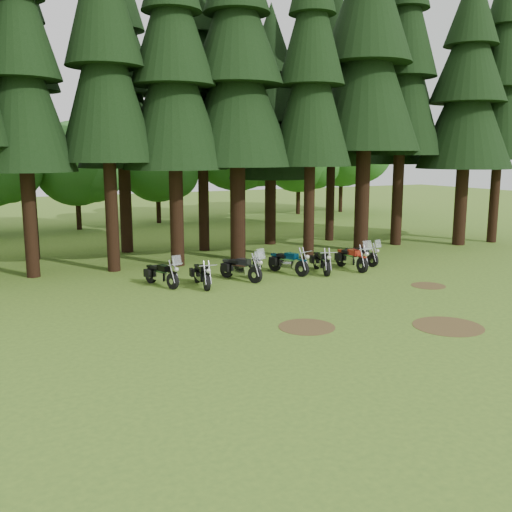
% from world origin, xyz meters
% --- Properties ---
extents(ground, '(120.00, 120.00, 0.00)m').
position_xyz_m(ground, '(0.00, 0.00, 0.00)').
color(ground, '#456B22').
rests_on(ground, ground).
extents(pine_front_2, '(4.32, 4.32, 16.22)m').
position_xyz_m(pine_front_2, '(-9.78, 9.82, 9.71)').
color(pine_front_2, black).
rests_on(pine_front_2, ground).
extents(pine_front_3, '(4.32, 4.32, 17.57)m').
position_xyz_m(pine_front_3, '(-6.29, 9.51, 10.52)').
color(pine_front_3, black).
rests_on(pine_front_3, ground).
extents(pine_front_4, '(4.95, 4.95, 16.33)m').
position_xyz_m(pine_front_4, '(-3.21, 9.40, 9.78)').
color(pine_front_4, black).
rests_on(pine_front_4, ground).
extents(pine_front_5, '(5.81, 5.81, 16.72)m').
position_xyz_m(pine_front_5, '(0.07, 9.44, 10.01)').
color(pine_front_5, black).
rests_on(pine_front_5, ground).
extents(pine_front_6, '(4.15, 4.15, 16.75)m').
position_xyz_m(pine_front_6, '(3.43, 8.02, 10.03)').
color(pine_front_6, black).
rests_on(pine_front_6, ground).
extents(pine_front_7, '(5.98, 5.98, 19.41)m').
position_xyz_m(pine_front_7, '(7.37, 8.76, 11.62)').
color(pine_front_7, black).
rests_on(pine_front_7, ground).
extents(pine_front_8, '(4.79, 4.79, 18.63)m').
position_xyz_m(pine_front_8, '(10.62, 9.61, 11.15)').
color(pine_front_8, black).
rests_on(pine_front_8, ground).
extents(pine_front_9, '(5.44, 5.44, 15.89)m').
position_xyz_m(pine_front_9, '(13.94, 7.83, 9.51)').
color(pine_front_9, black).
rests_on(pine_front_9, ground).
extents(pine_front_10, '(4.25, 4.25, 17.69)m').
position_xyz_m(pine_front_10, '(16.52, 7.63, 10.59)').
color(pine_front_10, black).
rests_on(pine_front_10, ground).
extents(pine_back_1, '(4.52, 4.52, 16.22)m').
position_xyz_m(pine_back_1, '(-9.26, 14.35, 9.71)').
color(pine_back_1, black).
rests_on(pine_back_1, ground).
extents(pine_back_2, '(4.85, 4.85, 16.30)m').
position_xyz_m(pine_back_2, '(-4.38, 14.40, 9.76)').
color(pine_back_2, black).
rests_on(pine_back_2, ground).
extents(pine_back_3, '(4.35, 4.35, 16.20)m').
position_xyz_m(pine_back_3, '(-0.37, 12.94, 9.70)').
color(pine_back_3, black).
rests_on(pine_back_3, ground).
extents(pine_back_4, '(4.94, 4.94, 13.78)m').
position_xyz_m(pine_back_4, '(4.04, 13.25, 8.25)').
color(pine_back_4, black).
rests_on(pine_back_4, ground).
extents(pine_back_5, '(3.94, 3.94, 16.33)m').
position_xyz_m(pine_back_5, '(8.07, 12.86, 9.78)').
color(pine_back_5, black).
rests_on(pine_back_5, ground).
extents(pine_back_6, '(4.59, 4.59, 16.58)m').
position_xyz_m(pine_back_6, '(13.36, 12.79, 9.93)').
color(pine_back_6, black).
rests_on(pine_back_6, ground).
extents(decid_3, '(6.12, 5.95, 7.65)m').
position_xyz_m(decid_3, '(-4.71, 25.13, 4.51)').
color(decid_3, black).
rests_on(decid_3, ground).
extents(decid_4, '(5.93, 5.76, 7.41)m').
position_xyz_m(decid_4, '(1.58, 26.32, 4.37)').
color(decid_4, black).
rests_on(decid_4, ground).
extents(decid_5, '(8.45, 8.21, 10.56)m').
position_xyz_m(decid_5, '(8.29, 25.71, 6.23)').
color(decid_5, black).
rests_on(decid_5, ground).
extents(decid_6, '(7.06, 6.86, 8.82)m').
position_xyz_m(decid_6, '(14.85, 27.01, 5.20)').
color(decid_6, black).
rests_on(decid_6, ground).
extents(decid_7, '(8.44, 8.20, 10.55)m').
position_xyz_m(decid_7, '(19.46, 26.83, 6.22)').
color(decid_7, black).
rests_on(decid_7, ground).
extents(dirt_patch_0, '(1.80, 1.80, 0.01)m').
position_xyz_m(dirt_patch_0, '(-3.00, -2.00, 0.01)').
color(dirt_patch_0, '#4C3D1E').
rests_on(dirt_patch_0, ground).
extents(dirt_patch_1, '(1.40, 1.40, 0.01)m').
position_xyz_m(dirt_patch_1, '(4.50, 0.50, 0.01)').
color(dirt_patch_1, '#4C3D1E').
rests_on(dirt_patch_1, ground).
extents(dirt_patch_2, '(2.20, 2.20, 0.01)m').
position_xyz_m(dirt_patch_2, '(1.00, -4.00, 0.01)').
color(dirt_patch_2, '#4C3D1E').
rests_on(dirt_patch_2, ground).
extents(motorcycle_0, '(0.92, 2.23, 1.42)m').
position_xyz_m(motorcycle_0, '(-5.29, 5.50, 0.48)').
color(motorcycle_0, black).
rests_on(motorcycle_0, ground).
extents(motorcycle_1, '(0.44, 2.23, 0.91)m').
position_xyz_m(motorcycle_1, '(-3.85, 4.69, 0.46)').
color(motorcycle_1, black).
rests_on(motorcycle_1, ground).
extents(motorcycle_2, '(1.16, 2.33, 1.51)m').
position_xyz_m(motorcycle_2, '(-1.92, 4.99, 0.50)').
color(motorcycle_2, black).
rests_on(motorcycle_2, ground).
extents(motorcycle_3, '(0.95, 1.95, 1.26)m').
position_xyz_m(motorcycle_3, '(-0.89, 5.55, 0.42)').
color(motorcycle_3, black).
rests_on(motorcycle_3, ground).
extents(motorcycle_4, '(0.83, 2.34, 0.98)m').
position_xyz_m(motorcycle_4, '(0.57, 5.25, 0.50)').
color(motorcycle_4, black).
rests_on(motorcycle_4, ground).
extents(motorcycle_5, '(0.82, 2.26, 0.94)m').
position_xyz_m(motorcycle_5, '(2.07, 4.78, 0.48)').
color(motorcycle_5, black).
rests_on(motorcycle_5, ground).
extents(motorcycle_6, '(0.46, 2.43, 1.53)m').
position_xyz_m(motorcycle_6, '(3.71, 4.69, 0.51)').
color(motorcycle_6, black).
rests_on(motorcycle_6, ground).
extents(motorcycle_7, '(0.77, 2.15, 1.35)m').
position_xyz_m(motorcycle_7, '(4.82, 5.46, 0.45)').
color(motorcycle_7, black).
rests_on(motorcycle_7, ground).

